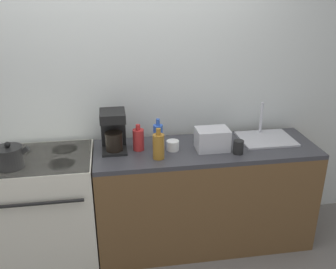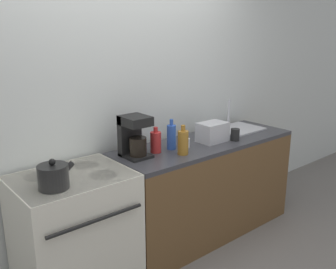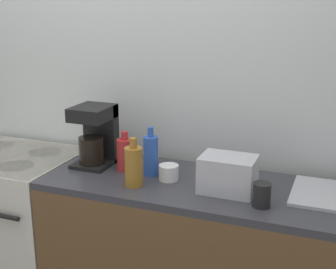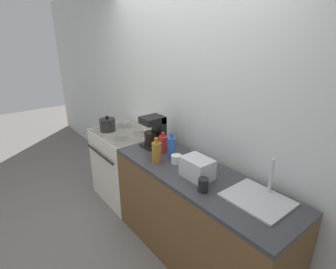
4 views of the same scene
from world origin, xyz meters
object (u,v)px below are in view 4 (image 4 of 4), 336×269
object	(u,v)px
kettle	(108,125)
bottle_amber	(157,152)
toaster	(197,168)
cup_black	(203,185)
bottle_blue	(172,148)
cup_white	(176,159)
bottle_red	(163,144)
stove	(126,164)
coffee_maker	(154,131)

from	to	relation	value
kettle	bottle_amber	size ratio (longest dim) A/B	1.01
toaster	cup_black	xyz separation A→B (m)	(0.18, -0.11, -0.03)
toaster	bottle_blue	size ratio (longest dim) A/B	1.01
bottle_amber	cup_black	world-z (taller)	bottle_amber
bottle_amber	cup_white	distance (m)	0.19
bottle_amber	bottle_red	bearing A→B (deg)	127.33
bottle_red	cup_white	xyz separation A→B (m)	(0.26, -0.05, -0.05)
stove	coffee_maker	size ratio (longest dim) A/B	2.75
coffee_maker	cup_white	world-z (taller)	coffee_maker
bottle_amber	cup_white	xyz separation A→B (m)	(0.13, 0.13, -0.06)
kettle	toaster	size ratio (longest dim) A/B	0.95
toaster	bottle_amber	xyz separation A→B (m)	(-0.43, -0.09, 0.01)
stove	bottle_amber	size ratio (longest dim) A/B	3.76
bottle_amber	stove	bearing A→B (deg)	170.64
bottle_amber	bottle_red	xyz separation A→B (m)	(-0.13, 0.18, -0.01)
stove	bottle_red	size ratio (longest dim) A/B	4.27
coffee_maker	bottle_amber	size ratio (longest dim) A/B	1.37
kettle	toaster	world-z (taller)	kettle
bottle_amber	cup_white	bearing A→B (deg)	45.27
toaster	cup_white	bearing A→B (deg)	173.63
stove	kettle	xyz separation A→B (m)	(-0.17, -0.12, 0.51)
cup_black	toaster	bearing A→B (deg)	148.66
stove	cup_black	distance (m)	1.57
coffee_maker	bottle_blue	distance (m)	0.35
bottle_blue	bottle_red	world-z (taller)	bottle_blue
stove	bottle_blue	distance (m)	1.05
bottle_amber	bottle_blue	bearing A→B (deg)	83.59
stove	toaster	xyz separation A→B (m)	(1.31, -0.05, 0.52)
toaster	cup_white	distance (m)	0.31
kettle	bottle_amber	xyz separation A→B (m)	(1.05, -0.02, 0.02)
bottle_blue	cup_white	xyz separation A→B (m)	(0.11, -0.03, -0.07)
coffee_maker	bottle_blue	world-z (taller)	coffee_maker
cup_white	bottle_amber	bearing A→B (deg)	-134.73
toaster	bottle_blue	xyz separation A→B (m)	(-0.41, 0.07, 0.02)
cup_white	bottle_blue	bearing A→B (deg)	163.43
stove	kettle	world-z (taller)	kettle
toaster	bottle_amber	size ratio (longest dim) A/B	1.07
kettle	stove	bearing A→B (deg)	35.62
toaster	bottle_amber	distance (m)	0.44
kettle	bottle_blue	xyz separation A→B (m)	(1.07, 0.14, 0.03)
toaster	cup_white	xyz separation A→B (m)	(-0.31, 0.03, -0.05)
kettle	toaster	distance (m)	1.48
bottle_red	bottle_amber	bearing A→B (deg)	-52.67
bottle_amber	toaster	bearing A→B (deg)	12.34
kettle	bottle_blue	distance (m)	1.08
coffee_maker	bottle_red	bearing A→B (deg)	-9.51
kettle	coffee_maker	xyz separation A→B (m)	(0.73, 0.18, 0.09)
coffee_maker	cup_white	bearing A→B (deg)	-9.85
kettle	coffee_maker	world-z (taller)	coffee_maker
bottle_blue	bottle_amber	world-z (taller)	bottle_blue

